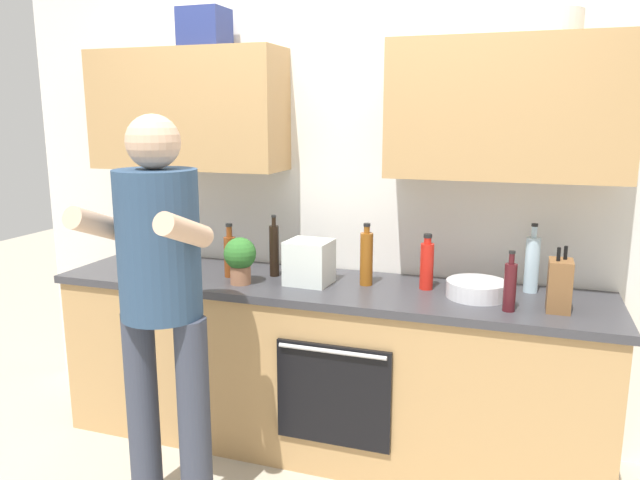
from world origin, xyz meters
TOP-DOWN VIEW (x-y plane):
  - ground_plane at (0.00, 0.00)m, footprint 12.00×12.00m
  - back_wall_unit at (0.00, 0.28)m, footprint 4.00×0.38m
  - counter at (0.00, -0.00)m, footprint 2.84×0.67m
  - person_standing at (-0.47, -0.75)m, footprint 0.49×0.45m
  - bottle_vinegar at (-0.51, -0.03)m, footprint 0.06×0.06m
  - bottle_water at (1.01, 0.19)m, footprint 0.07×0.07m
  - bottle_syrup at (0.22, 0.05)m, footprint 0.07×0.07m
  - bottle_hotsauce at (0.52, 0.08)m, footprint 0.07×0.07m
  - bottle_wine at (0.92, -0.15)m, footprint 0.05×0.05m
  - bottle_soy at (-0.29, 0.06)m, footprint 0.05×0.05m
  - cup_coffee at (-0.94, -0.04)m, footprint 0.08×0.08m
  - mixing_bowl at (0.77, 0.01)m, footprint 0.29×0.29m
  - knife_block at (1.12, -0.08)m, footprint 0.10×0.14m
  - potted_herb at (-0.40, -0.14)m, footprint 0.17×0.17m
  - grocery_bag_produce at (-0.07, -0.02)m, footprint 0.23×0.21m

SIDE VIEW (x-z plane):
  - ground_plane at x=0.00m, z-range 0.00..0.00m
  - counter at x=0.00m, z-range 0.00..0.90m
  - mixing_bowl at x=0.77m, z-range 0.90..0.98m
  - cup_coffee at x=-0.94m, z-range 0.90..1.01m
  - grocery_bag_produce at x=-0.07m, z-range 0.90..1.13m
  - bottle_wine at x=0.92m, z-range 0.88..1.15m
  - knife_block at x=1.12m, z-range 0.87..1.16m
  - bottle_vinegar at x=-0.51m, z-range 0.87..1.16m
  - bottle_hotsauce at x=0.52m, z-range 0.88..1.16m
  - potted_herb at x=-0.40m, z-range 0.92..1.16m
  - bottle_syrup at x=0.22m, z-range 0.88..1.20m
  - person_standing at x=-0.47m, z-range 0.16..1.92m
  - bottle_water at x=1.01m, z-range 0.87..1.21m
  - bottle_soy at x=-0.29m, z-range 0.88..1.21m
  - back_wall_unit at x=0.00m, z-range 0.24..2.74m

